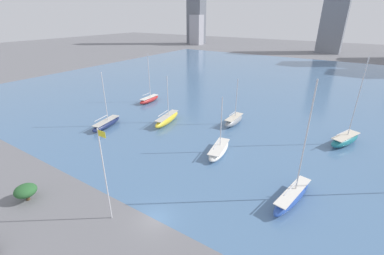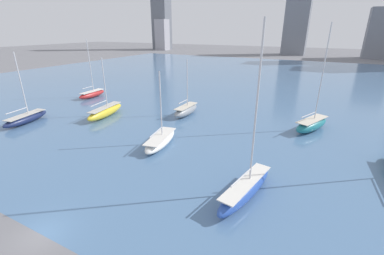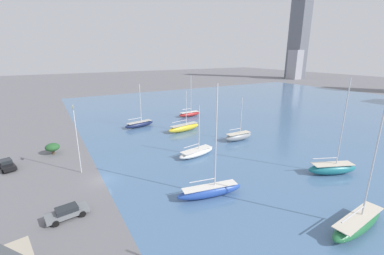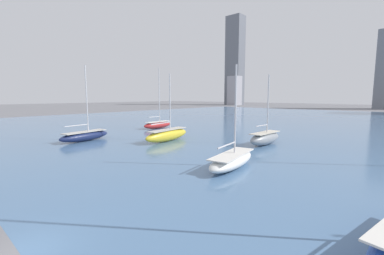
{
  "view_description": "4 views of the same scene",
  "coord_description": "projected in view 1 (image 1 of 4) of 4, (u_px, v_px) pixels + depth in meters",
  "views": [
    {
      "loc": [
        16.84,
        -17.77,
        22.99
      ],
      "look_at": [
        -5.59,
        17.0,
        4.61
      ],
      "focal_mm": 24.0,
      "sensor_mm": 36.0,
      "label": 1
    },
    {
      "loc": [
        18.24,
        -8.84,
        15.52
      ],
      "look_at": [
        5.53,
        15.87,
        4.82
      ],
      "focal_mm": 24.0,
      "sensor_mm": 36.0,
      "label": 2
    },
    {
      "loc": [
        40.58,
        -6.42,
        20.22
      ],
      "look_at": [
        -2.69,
        18.66,
        5.62
      ],
      "focal_mm": 24.0,
      "sensor_mm": 36.0,
      "label": 3
    },
    {
      "loc": [
        13.23,
        -2.74,
        7.25
      ],
      "look_at": [
        -5.89,
        18.08,
        3.75
      ],
      "focal_mm": 24.0,
      "sensor_mm": 36.0,
      "label": 4
    }
  ],
  "objects": [
    {
      "name": "sailboat_white",
      "position": [
        219.0,
        149.0,
        45.83
      ],
      "size": [
        4.03,
        8.95,
        10.35
      ],
      "rotation": [
        0.0,
        0.0,
        0.18
      ],
      "color": "white",
      "rests_on": "harbor_water"
    },
    {
      "name": "sailboat_yellow",
      "position": [
        167.0,
        119.0,
        58.45
      ],
      "size": [
        3.5,
        10.08,
        10.76
      ],
      "rotation": [
        0.0,
        0.0,
        0.15
      ],
      "color": "yellow",
      "rests_on": "harbor_water"
    },
    {
      "name": "ground_plane",
      "position": [
        155.0,
        219.0,
        31.32
      ],
      "size": [
        500.0,
        500.0,
        0.0
      ],
      "primitive_type": "plane",
      "color": "slate"
    },
    {
      "name": "sailboat_gray",
      "position": [
        234.0,
        120.0,
        57.84
      ],
      "size": [
        2.32,
        7.64,
        10.34
      ],
      "rotation": [
        0.0,
        0.0,
        -0.02
      ],
      "color": "gray",
      "rests_on": "harbor_water"
    },
    {
      "name": "sailboat_blue",
      "position": [
        293.0,
        195.0,
        33.94
      ],
      "size": [
        3.74,
        10.23,
        16.43
      ],
      "rotation": [
        0.0,
        0.0,
        -0.18
      ],
      "color": "#284CA8",
      "rests_on": "harbor_water"
    },
    {
      "name": "harbor_water",
      "position": [
        293.0,
        89.0,
        85.09
      ],
      "size": [
        180.0,
        140.0,
        0.0
      ],
      "color": "#4C7099",
      "rests_on": "ground_plane"
    },
    {
      "name": "sailboat_red",
      "position": [
        149.0,
        99.0,
        72.52
      ],
      "size": [
        2.33,
        7.87,
        13.38
      ],
      "rotation": [
        0.0,
        0.0,
        0.04
      ],
      "color": "#B72828",
      "rests_on": "harbor_water"
    },
    {
      "name": "sailboat_teal",
      "position": [
        345.0,
        139.0,
        48.86
      ],
      "size": [
        5.62,
        8.84,
        16.45
      ],
      "rotation": [
        0.0,
        0.0,
        -0.41
      ],
      "color": "#1E757F",
      "rests_on": "harbor_water"
    },
    {
      "name": "flag_pole",
      "position": [
        105.0,
        173.0,
        28.91
      ],
      "size": [
        1.24,
        0.14,
        12.08
      ],
      "color": "silver",
      "rests_on": "ground_plane"
    },
    {
      "name": "yard_shrub",
      "position": [
        25.0,
        191.0,
        34.04
      ],
      "size": [
        2.78,
        2.78,
        2.31
      ],
      "color": "#4C3823",
      "rests_on": "ground_plane"
    },
    {
      "name": "sailboat_navy",
      "position": [
        106.0,
        123.0,
        56.54
      ],
      "size": [
        3.9,
        9.05,
        12.06
      ],
      "rotation": [
        0.0,
        0.0,
        0.2
      ],
      "color": "#19234C",
      "rests_on": "harbor_water"
    }
  ]
}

